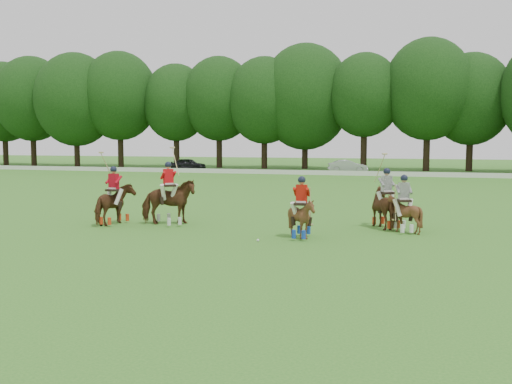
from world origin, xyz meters
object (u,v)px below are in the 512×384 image
(polo_red_a, at_px, (114,204))
(polo_ball, at_px, (258,240))
(polo_red_c, at_px, (301,217))
(polo_stripe_a, at_px, (386,207))
(car_left, at_px, (188,164))
(polo_red_b, at_px, (169,202))
(car_mid, at_px, (348,166))
(polo_stripe_b, at_px, (403,212))

(polo_red_a, distance_m, polo_ball, 6.84)
(polo_red_c, height_order, polo_stripe_a, polo_stripe_a)
(car_left, height_order, polo_red_a, polo_red_a)
(car_left, xyz_separation_m, polo_red_b, (15.86, -38.18, 0.25))
(car_mid, bearing_deg, polo_stripe_b, 175.91)
(car_left, distance_m, polo_stripe_a, 43.81)
(car_mid, xyz_separation_m, polo_red_a, (-3.87, -38.75, 0.17))
(polo_red_c, distance_m, polo_stripe_a, 4.07)
(polo_red_a, bearing_deg, car_mid, 84.30)
(car_mid, xyz_separation_m, polo_stripe_b, (7.11, -37.44, 0.07))
(polo_stripe_a, bearing_deg, polo_red_c, -129.23)
(car_mid, bearing_deg, polo_stripe_a, 175.14)
(polo_red_c, bearing_deg, polo_ball, -141.07)
(polo_red_c, height_order, polo_stripe_b, polo_red_c)
(car_left, height_order, car_mid, car_left)
(polo_red_b, distance_m, polo_stripe_a, 8.38)
(car_mid, height_order, polo_red_c, polo_red_c)
(polo_stripe_a, bearing_deg, polo_stripe_b, -51.78)
(polo_ball, bearing_deg, polo_red_a, 162.95)
(car_left, height_order, polo_red_b, polo_red_b)
(polo_stripe_b, bearing_deg, polo_red_b, -175.25)
(car_left, relative_size, polo_stripe_b, 1.87)
(car_mid, bearing_deg, polo_ball, 168.87)
(car_left, relative_size, polo_red_a, 1.37)
(polo_stripe_b, bearing_deg, car_mid, 100.74)
(polo_stripe_a, bearing_deg, polo_red_b, -169.09)
(car_left, height_order, polo_red_c, polo_red_c)
(car_left, distance_m, polo_stripe_b, 44.89)
(car_mid, relative_size, polo_stripe_b, 1.92)
(polo_red_a, xyz_separation_m, polo_stripe_b, (10.97, 1.31, -0.10))
(polo_red_b, height_order, polo_ball, polo_red_b)
(polo_stripe_a, bearing_deg, car_mid, 99.98)
(polo_red_b, relative_size, polo_red_c, 1.43)
(polo_red_a, distance_m, polo_red_b, 2.15)
(polo_red_c, bearing_deg, polo_stripe_a, 50.77)
(polo_stripe_a, relative_size, polo_ball, 31.20)
(polo_red_a, bearing_deg, polo_stripe_b, 6.78)
(polo_red_a, xyz_separation_m, polo_red_c, (7.73, -1.00, -0.09))
(polo_red_c, bearing_deg, car_left, 118.43)
(polo_stripe_a, bearing_deg, polo_red_a, -168.20)
(polo_red_b, bearing_deg, polo_stripe_a, 10.91)
(polo_stripe_a, bearing_deg, car_left, 123.35)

